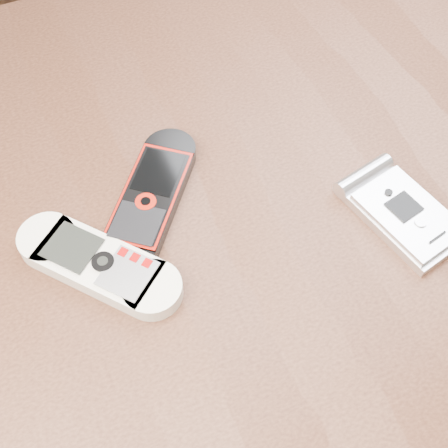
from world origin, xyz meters
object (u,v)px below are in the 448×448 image
at_px(nokia_white, 98,264).
at_px(motorola_razr, 405,214).
at_px(table, 220,287).
at_px(nokia_black_red, 150,198).

bearing_deg(nokia_white, motorola_razr, -52.00).
relative_size(table, motorola_razr, 10.07).
height_order(nokia_white, motorola_razr, same).
height_order(nokia_black_red, motorola_razr, motorola_razr).
xyz_separation_m(nokia_white, motorola_razr, (0.27, -0.06, 0.00)).
bearing_deg(nokia_black_red, nokia_white, -103.99).
relative_size(nokia_white, nokia_black_red, 0.95).
bearing_deg(nokia_black_red, motorola_razr, 10.95).
bearing_deg(nokia_white, table, -42.38).
height_order(nokia_white, nokia_black_red, nokia_white).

